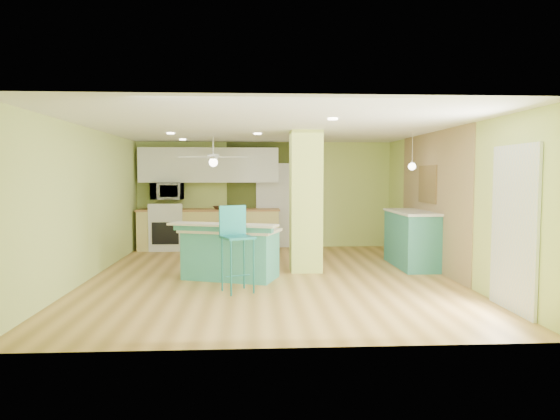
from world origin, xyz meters
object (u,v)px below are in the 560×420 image
object	(u,v)px
side_counter	(412,239)
fruit_bowl	(219,208)
bar_stool	(235,234)
peninsula	(230,252)
canister	(238,225)

from	to	relation	value
side_counter	fruit_bowl	distance (m)	4.42
bar_stool	side_counter	world-z (taller)	bar_stool
bar_stool	side_counter	distance (m)	3.75
peninsula	canister	world-z (taller)	canister
canister	bar_stool	bearing A→B (deg)	-90.58
peninsula	fruit_bowl	size ratio (longest dim) A/B	6.44
bar_stool	side_counter	xyz separation A→B (m)	(3.26, 1.83, -0.32)
bar_stool	fruit_bowl	bearing A→B (deg)	72.70
peninsula	bar_stool	xyz separation A→B (m)	(0.12, -0.91, 0.41)
side_counter	peninsula	bearing A→B (deg)	-164.74
side_counter	fruit_bowl	size ratio (longest dim) A/B	5.58
side_counter	fruit_bowl	world-z (taller)	side_counter
fruit_bowl	canister	size ratio (longest dim) A/B	1.96
bar_stool	side_counter	bearing A→B (deg)	5.02
canister	fruit_bowl	bearing A→B (deg)	98.90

